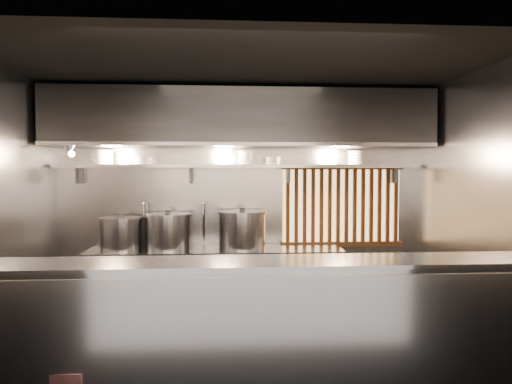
{
  "coord_description": "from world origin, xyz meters",
  "views": [
    {
      "loc": [
        -0.25,
        -4.78,
        1.83
      ],
      "look_at": [
        0.14,
        0.55,
        1.6
      ],
      "focal_mm": 35.0,
      "sensor_mm": 36.0,
      "label": 1
    }
  ],
  "objects": [
    {
      "name": "bowl_stack_2",
      "position": [
        0.06,
        1.32,
        1.98
      ],
      "size": [
        0.21,
        0.21,
        0.17
      ],
      "color": "white",
      "rests_on": "bowl_shelf"
    },
    {
      "name": "bowl_stack_4",
      "position": [
        1.44,
        1.32,
        1.99
      ],
      "size": [
        0.2,
        0.2,
        0.17
      ],
      "color": "white",
      "rests_on": "bowl_shelf"
    },
    {
      "name": "heat_lamp",
      "position": [
        -1.9,
        0.85,
        2.07
      ],
      "size": [
        0.25,
        0.35,
        0.2
      ],
      "color": "#98989D",
      "rests_on": "exhaust_hood"
    },
    {
      "name": "wall_back",
      "position": [
        0.0,
        1.5,
        1.4
      ],
      "size": [
        4.5,
        0.0,
        4.5
      ],
      "primitive_type": "plane",
      "rotation": [
        1.57,
        0.0,
        0.0
      ],
      "color": "gray",
      "rests_on": "floor"
    },
    {
      "name": "stock_pot_left",
      "position": [
        -1.41,
        1.14,
        1.09
      ],
      "size": [
        0.63,
        0.63,
        0.42
      ],
      "rotation": [
        0.0,
        0.0,
        0.3
      ],
      "color": "#98989D",
      "rests_on": "cooking_bench"
    },
    {
      "name": "faucet_right",
      "position": [
        -0.45,
        1.37,
        1.31
      ],
      "size": [
        0.04,
        0.3,
        0.5
      ],
      "color": "silver",
      "rests_on": "wall_back"
    },
    {
      "name": "bowl_stack_1",
      "position": [
        -1.18,
        1.32,
        1.95
      ],
      "size": [
        0.23,
        0.23,
        0.09
      ],
      "color": "white",
      "rests_on": "bowl_shelf"
    },
    {
      "name": "pendant_bulb",
      "position": [
        -0.1,
        1.2,
        1.96
      ],
      "size": [
        0.09,
        0.09,
        0.19
      ],
      "color": "#2D2D30",
      "rests_on": "exhaust_hood"
    },
    {
      "name": "wall_left",
      "position": [
        -2.25,
        0.0,
        1.4
      ],
      "size": [
        0.0,
        3.0,
        3.0
      ],
      "primitive_type": "plane",
      "rotation": [
        1.57,
        0.0,
        1.57
      ],
      "color": "gray",
      "rests_on": "floor"
    },
    {
      "name": "cooking_bench",
      "position": [
        -0.3,
        1.13,
        0.45
      ],
      "size": [
        3.0,
        0.7,
        0.9
      ],
      "primitive_type": "cube",
      "color": "#98989D",
      "rests_on": "floor"
    },
    {
      "name": "faucet_left",
      "position": [
        -1.15,
        1.37,
        1.31
      ],
      "size": [
        0.04,
        0.3,
        0.5
      ],
      "color": "silver",
      "rests_on": "wall_back"
    },
    {
      "name": "bowl_stack_3",
      "position": [
        0.4,
        1.32,
        1.95
      ],
      "size": [
        0.2,
        0.2,
        0.09
      ],
      "color": "white",
      "rests_on": "bowl_shelf"
    },
    {
      "name": "stock_pot_right",
      "position": [
        0.02,
        1.16,
        1.12
      ],
      "size": [
        0.66,
        0.66,
        0.48
      ],
      "rotation": [
        0.0,
        0.0,
        0.14
      ],
      "color": "#98989D",
      "rests_on": "cooking_bench"
    },
    {
      "name": "exhaust_hood",
      "position": [
        0.0,
        1.1,
        2.42
      ],
      "size": [
        4.4,
        0.81,
        0.65
      ],
      "color": "#2D2D30",
      "rests_on": "ceiling"
    },
    {
      "name": "wood_screen",
      "position": [
        1.3,
        1.45,
        1.38
      ],
      "size": [
        1.56,
        0.09,
        1.04
      ],
      "color": "#FFC372",
      "rests_on": "wall_back"
    },
    {
      "name": "serving_counter",
      "position": [
        0.0,
        -0.96,
        0.57
      ],
      "size": [
        4.5,
        0.56,
        1.13
      ],
      "color": "#98989D",
      "rests_on": "floor"
    },
    {
      "name": "floor",
      "position": [
        0.0,
        0.0,
        0.0
      ],
      "size": [
        4.5,
        4.5,
        0.0
      ],
      "primitive_type": "plane",
      "color": "black",
      "rests_on": "ground"
    },
    {
      "name": "bowl_stack_0",
      "position": [
        -1.62,
        1.32,
        1.98
      ],
      "size": [
        0.22,
        0.22,
        0.17
      ],
      "color": "white",
      "rests_on": "bowl_shelf"
    },
    {
      "name": "bowl_shelf",
      "position": [
        0.0,
        1.32,
        1.88
      ],
      "size": [
        4.4,
        0.34,
        0.04
      ],
      "primitive_type": "cube",
      "color": "#98989D",
      "rests_on": "wall_back"
    },
    {
      "name": "wall_right",
      "position": [
        2.25,
        0.0,
        1.4
      ],
      "size": [
        0.0,
        3.0,
        3.0
      ],
      "primitive_type": "plane",
      "rotation": [
        1.57,
        0.0,
        -1.57
      ],
      "color": "gray",
      "rests_on": "floor"
    },
    {
      "name": "stock_pot_mid",
      "position": [
        -0.87,
        1.17,
        1.11
      ],
      "size": [
        0.62,
        0.62,
        0.46
      ],
      "rotation": [
        0.0,
        0.0,
        0.11
      ],
      "color": "#98989D",
      "rests_on": "cooking_bench"
    },
    {
      "name": "ceiling",
      "position": [
        0.0,
        0.0,
        2.8
      ],
      "size": [
        4.5,
        4.5,
        0.0
      ],
      "primitive_type": "plane",
      "rotation": [
        3.14,
        0.0,
        0.0
      ],
      "color": "black",
      "rests_on": "wall_back"
    }
  ]
}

